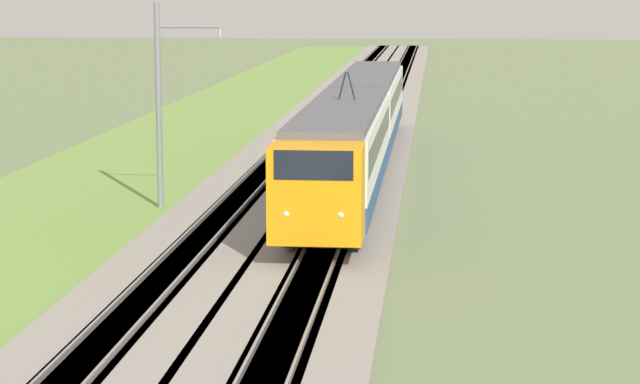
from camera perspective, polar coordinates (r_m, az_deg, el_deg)
The scene contains 7 objects.
ballast_main at distance 59.12m, azimuth -2.15°, elevation 1.23°, with size 240.00×4.40×0.30m.
ballast_adjacent at distance 58.72m, azimuth 1.89°, elevation 1.17°, with size 240.00×4.40×0.30m.
track_main at distance 59.12m, azimuth -2.15°, elevation 1.24°, with size 240.00×1.57×0.45m.
track_adjacent at distance 58.72m, azimuth 1.89°, elevation 1.18°, with size 240.00×1.57×0.45m.
grass_verge at distance 60.09m, azimuth -7.30°, elevation 1.20°, with size 240.00×12.33×0.12m.
passenger_train at distance 55.59m, azimuth 1.72°, elevation 3.11°, with size 38.90×2.92×5.23m.
catenary_mast_mid at distance 47.81m, azimuth -7.31°, elevation 3.99°, with size 0.22×2.56×7.92m.
Camera 1 is at (-8.02, -7.72, 8.51)m, focal length 70.00 mm.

